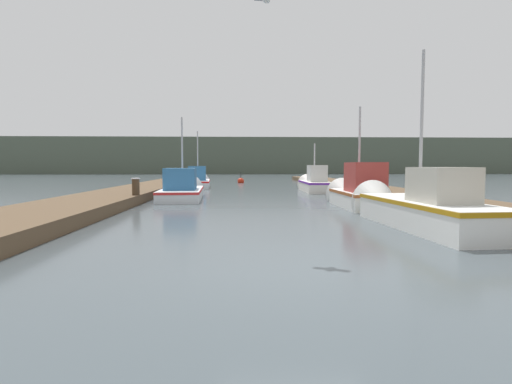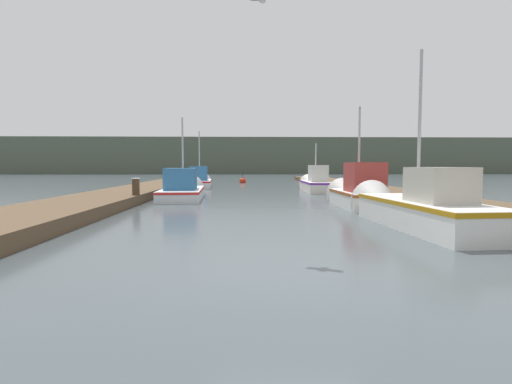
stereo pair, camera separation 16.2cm
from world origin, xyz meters
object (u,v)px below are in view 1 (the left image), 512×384
Objects in this scene: fishing_boat_0 at (416,207)px; mooring_piling_1 at (136,191)px; fishing_boat_4 at (198,181)px; channel_buoy at (241,181)px; fishing_boat_3 at (314,183)px; fishing_boat_2 at (183,189)px; fishing_boat_1 at (357,192)px; mooring_piling_0 at (315,177)px.

mooring_piling_1 is at bearing 142.55° from fishing_boat_0.
channel_buoy is at bearing 60.84° from fishing_boat_4.
fishing_boat_3 reaches higher than mooring_piling_1.
fishing_boat_3 is (7.15, 4.71, 0.05)m from fishing_boat_2.
fishing_boat_0 is at bearing -71.47° from fishing_boat_4.
fishing_boat_2 is (-7.11, 4.20, -0.11)m from fishing_boat_1.
fishing_boat_1 reaches higher than mooring_piling_1.
fishing_boat_1 is 3.23× the size of mooring_piling_0.
mooring_piling_0 is (1.04, 18.98, 0.23)m from fishing_boat_0.
fishing_boat_0 reaches higher than fishing_boat_2.
mooring_piling_0 is at bearing -46.96° from channel_buoy.
fishing_boat_0 reaches higher than fishing_boat_3.
fishing_boat_4 is (-7.42, 18.40, -0.05)m from fishing_boat_0.
fishing_boat_1 is 4.22× the size of channel_buoy.
fishing_boat_3 is at bearing 30.33° from fishing_boat_2.
mooring_piling_1 is (-1.41, -3.19, 0.11)m from fishing_boat_2.
fishing_boat_0 is 13.71m from fishing_boat_3.
fishing_boat_3 is 5.38m from mooring_piling_0.
fishing_boat_3 is at bearing 42.71° from mooring_piling_1.
mooring_piling_1 is at bearing -126.18° from mooring_piling_0.
channel_buoy is (-4.35, 24.76, -0.32)m from fishing_boat_0.
fishing_boat_3 is 0.92× the size of fishing_boat_4.
fishing_boat_2 is 5.80× the size of channel_buoy.
mooring_piling_0 is (1.07, 5.27, 0.24)m from fishing_boat_3.
fishing_boat_2 is 16.01m from channel_buoy.
mooring_piling_0 is 1.34× the size of mooring_piling_1.
fishing_boat_1 is at bearing -65.05° from fishing_boat_4.
mooring_piling_1 is (-8.59, 5.81, 0.05)m from fishing_boat_0.
mooring_piling_0 is (8.22, 9.98, 0.29)m from fishing_boat_2.
mooring_piling_0 is at bearing 0.52° from fishing_boat_4.
fishing_boat_1 is at bearing -6.72° from mooring_piling_1.
fishing_boat_1 is 15.45m from fishing_boat_4.
fishing_boat_1 is at bearing -88.91° from fishing_boat_3.
fishing_boat_3 is 3.88× the size of mooring_piling_0.
fishing_boat_3 is (-0.03, 13.71, -0.01)m from fishing_boat_0.
fishing_boat_3 reaches higher than mooring_piling_0.
fishing_boat_1 is 0.73× the size of fishing_boat_2.
fishing_boat_4 reaches higher than channel_buoy.
fishing_boat_3 reaches higher than channel_buoy.
fishing_boat_2 is (-7.18, 9.00, -0.06)m from fishing_boat_0.
channel_buoy is (-4.28, 19.95, -0.36)m from fishing_boat_1.
fishing_boat_0 reaches higher than mooring_piling_0.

